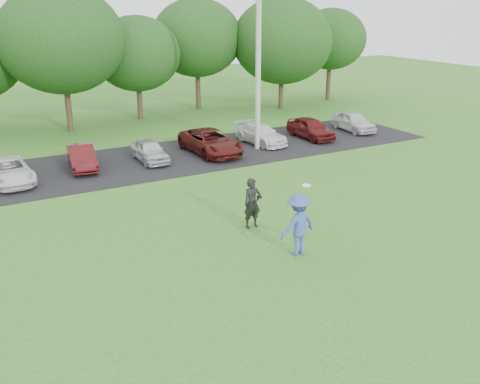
# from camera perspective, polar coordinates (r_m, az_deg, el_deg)

# --- Properties ---
(ground) EXTENTS (100.00, 100.00, 0.00)m
(ground) POSITION_cam_1_polar(r_m,az_deg,el_deg) (16.53, 5.94, -7.84)
(ground) COLOR #33651D
(ground) RESTS_ON ground
(parking_lot) EXTENTS (32.00, 6.50, 0.03)m
(parking_lot) POSITION_cam_1_polar(r_m,az_deg,el_deg) (27.43, -9.66, 3.32)
(parking_lot) COLOR black
(parking_lot) RESTS_ON ground
(utility_pole) EXTENTS (0.28, 0.28, 10.61)m
(utility_pole) POSITION_cam_1_polar(r_m,az_deg,el_deg) (28.42, 1.97, 15.02)
(utility_pole) COLOR #ABACA7
(utility_pole) RESTS_ON ground
(frisbee_player) EXTENTS (1.38, 0.90, 2.33)m
(frisbee_player) POSITION_cam_1_polar(r_m,az_deg,el_deg) (16.88, 6.21, -3.47)
(frisbee_player) COLOR #3B4FA6
(frisbee_player) RESTS_ON ground
(camera_bystander) EXTENTS (0.67, 0.45, 1.82)m
(camera_bystander) POSITION_cam_1_polar(r_m,az_deg,el_deg) (18.80, 1.32, -1.20)
(camera_bystander) COLOR black
(camera_bystander) RESTS_ON ground
(parked_cars) EXTENTS (28.31, 4.82, 1.24)m
(parked_cars) POSITION_cam_1_polar(r_m,az_deg,el_deg) (27.45, -8.63, 4.67)
(parked_cars) COLOR black
(parked_cars) RESTS_ON parking_lot
(tree_row) EXTENTS (42.39, 9.85, 8.64)m
(tree_row) POSITION_cam_1_polar(r_m,az_deg,el_deg) (36.22, -13.20, 14.91)
(tree_row) COLOR #38281C
(tree_row) RESTS_ON ground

